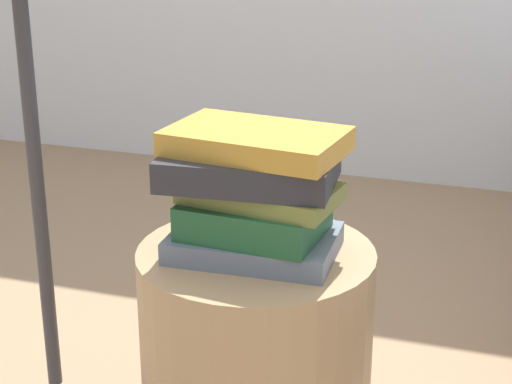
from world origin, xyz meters
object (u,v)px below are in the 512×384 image
at_px(book_slate, 256,243).
at_px(book_ochre, 258,141).
at_px(side_table, 256,378).
at_px(book_olive, 261,193).
at_px(book_charcoal, 249,168).
at_px(book_forest, 255,217).

distance_m(book_slate, book_ochre, 0.19).
bearing_deg(side_table, book_slate, -76.19).
height_order(book_olive, book_ochre, book_ochre).
distance_m(side_table, book_charcoal, 0.42).
height_order(side_table, book_charcoal, book_charcoal).
relative_size(book_olive, book_ochre, 0.88).
relative_size(book_forest, book_charcoal, 0.80).
xyz_separation_m(book_charcoal, book_ochre, (0.01, 0.01, 0.05)).
distance_m(book_forest, book_olive, 0.05).
xyz_separation_m(book_forest, book_ochre, (0.00, 0.01, 0.13)).
height_order(book_forest, book_charcoal, book_charcoal).
xyz_separation_m(side_table, book_forest, (0.00, -0.01, 0.33)).
bearing_deg(book_ochre, book_forest, -97.07).
height_order(side_table, book_forest, book_forest).
distance_m(side_table, book_slate, 0.28).
bearing_deg(book_slate, book_charcoal, 171.19).
bearing_deg(book_charcoal, book_forest, -19.34).
height_order(side_table, book_slate, book_slate).
xyz_separation_m(side_table, book_slate, (0.00, -0.01, 0.28)).
bearing_deg(book_charcoal, book_slate, -11.47).
distance_m(book_olive, book_charcoal, 0.05).
xyz_separation_m(book_forest, book_olive, (0.01, 0.00, 0.05)).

